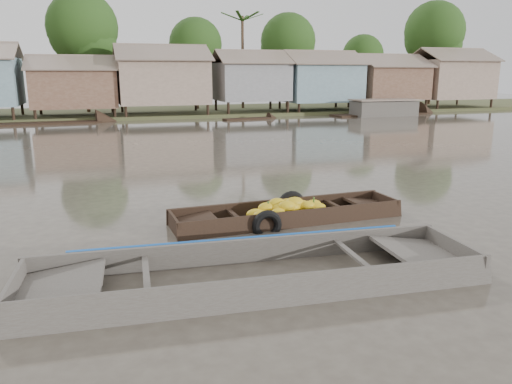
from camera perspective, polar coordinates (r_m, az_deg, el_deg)
name	(u,v)px	position (r m, az deg, el deg)	size (l,w,h in m)	color
ground	(230,239)	(10.33, -2.93, -5.36)	(120.00, 120.00, 0.00)	#473F36
riverbank	(165,76)	(41.69, -10.36, 12.96)	(120.00, 12.47, 10.22)	#384723
banana_boat	(286,215)	(11.54, 3.39, -2.60)	(5.46, 1.56, 0.77)	black
viewer_boat	(256,279)	(8.25, 0.03, -9.91)	(7.53, 2.43, 0.60)	#45403B
distant_boats	(308,116)	(37.09, 6.02, 8.62)	(45.24, 16.37, 1.38)	black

